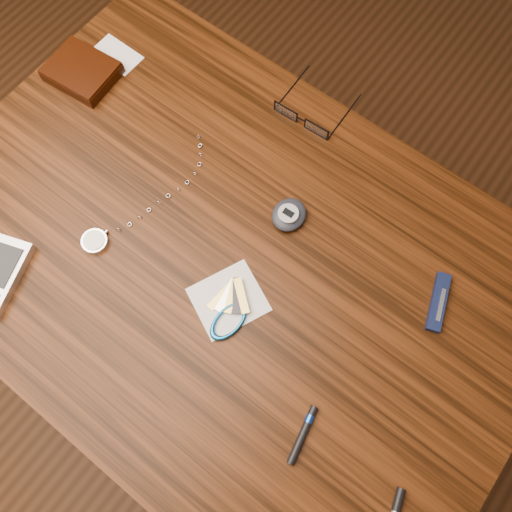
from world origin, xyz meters
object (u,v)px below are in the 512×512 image
at_px(wallet_and_card, 83,71).
at_px(pocket_knife, 438,302).
at_px(desk, 229,274).
at_px(notepad_keys, 229,310).
at_px(pedometer, 289,215).
at_px(eyeglasses, 303,118).
at_px(pocket_watch, 99,238).

height_order(wallet_and_card, pocket_knife, wallet_and_card).
height_order(desk, pocket_knife, pocket_knife).
distance_m(notepad_keys, pocket_knife, 0.32).
relative_size(pedometer, notepad_keys, 0.48).
height_order(eyeglasses, pedometer, same).
xyz_separation_m(desk, wallet_and_card, (-0.42, 0.12, 0.11)).
bearing_deg(pocket_knife, wallet_and_card, -178.48).
height_order(pocket_watch, notepad_keys, same).
xyz_separation_m(pocket_watch, pedometer, (0.22, 0.21, 0.01)).
distance_m(desk, eyeglasses, 0.30).
bearing_deg(wallet_and_card, pedometer, -0.35).
xyz_separation_m(wallet_and_card, pocket_knife, (0.73, 0.02, -0.01)).
bearing_deg(desk, wallet_and_card, 164.39).
height_order(pocket_watch, pedometer, pedometer).
bearing_deg(pocket_knife, desk, -156.07).
distance_m(wallet_and_card, pedometer, 0.46).
relative_size(pedometer, pocket_knife, 0.68).
xyz_separation_m(pedometer, pocket_knife, (0.27, 0.02, -0.01)).
bearing_deg(pocket_watch, pocket_knife, 26.03).
height_order(desk, pocket_watch, pocket_watch).
xyz_separation_m(pocket_watch, pocket_knife, (0.49, 0.24, 0.00)).
relative_size(desk, pocket_watch, 3.64).
xyz_separation_m(notepad_keys, pocket_knife, (0.25, 0.20, 0.00)).
bearing_deg(desk, notepad_keys, -47.71).
distance_m(desk, pocket_watch, 0.23).
relative_size(eyeglasses, pocket_knife, 1.26).
distance_m(desk, wallet_and_card, 0.45).
xyz_separation_m(pocket_watch, notepad_keys, (0.24, 0.03, -0.00)).
xyz_separation_m(desk, pocket_watch, (-0.18, -0.10, 0.11)).
height_order(wallet_and_card, pedometer, same).
xyz_separation_m(wallet_and_card, eyeglasses, (0.37, 0.16, -0.00)).
bearing_deg(eyeglasses, desk, -80.38).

